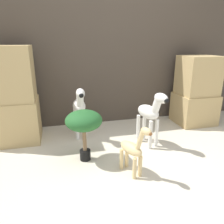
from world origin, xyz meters
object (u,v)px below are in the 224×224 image
object	(u,v)px
zebra_right	(151,113)
potted_palm_front	(84,122)
giraffe_figurine	(133,149)
zebra_left	(80,107)

from	to	relation	value
zebra_right	potted_palm_front	bearing A→B (deg)	-169.92
zebra_right	giraffe_figurine	xyz separation A→B (m)	(-0.41, -0.53, -0.17)
potted_palm_front	zebra_right	bearing A→B (deg)	10.08
zebra_right	potted_palm_front	size ratio (longest dim) A/B	1.24
potted_palm_front	giraffe_figurine	bearing A→B (deg)	-42.64
giraffe_figurine	potted_palm_front	bearing A→B (deg)	137.36
zebra_left	giraffe_figurine	size ratio (longest dim) A/B	1.29
zebra_right	zebra_left	size ratio (longest dim) A/B	1.00
zebra_left	potted_palm_front	bearing A→B (deg)	-92.06
zebra_right	zebra_left	world-z (taller)	same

